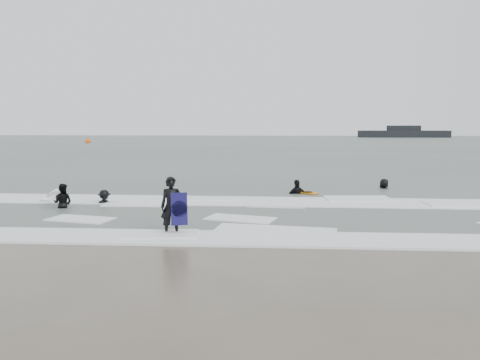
# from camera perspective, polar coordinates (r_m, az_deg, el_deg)

# --- Properties ---
(ground) EXTENTS (320.00, 320.00, 0.00)m
(ground) POSITION_cam_1_polar(r_m,az_deg,el_deg) (14.23, -1.70, -6.68)
(ground) COLOR brown
(ground) RESTS_ON ground
(sea) EXTENTS (320.00, 320.00, 0.00)m
(sea) POSITION_cam_1_polar(r_m,az_deg,el_deg) (93.83, 3.84, 4.53)
(sea) COLOR #47544C
(sea) RESTS_ON ground
(surfer_centre) EXTENTS (0.73, 0.56, 1.79)m
(surfer_centre) POSITION_cam_1_polar(r_m,az_deg,el_deg) (14.30, -8.28, -6.68)
(surfer_centre) COLOR black
(surfer_centre) RESTS_ON ground
(surfer_wading) EXTENTS (0.76, 0.59, 1.56)m
(surfer_wading) POSITION_cam_1_polar(r_m,az_deg,el_deg) (19.91, -20.77, -3.31)
(surfer_wading) COLOR black
(surfer_wading) RESTS_ON ground
(surfer_breaker) EXTENTS (1.09, 1.02, 1.48)m
(surfer_breaker) POSITION_cam_1_polar(r_m,az_deg,el_deg) (20.36, -16.20, -2.93)
(surfer_breaker) COLOR black
(surfer_breaker) RESTS_ON ground
(surfer_right_near) EXTENTS (1.19, 0.81, 1.88)m
(surfer_right_near) POSITION_cam_1_polar(r_m,az_deg,el_deg) (22.67, 6.99, -1.78)
(surfer_right_near) COLOR black
(surfer_right_near) RESTS_ON ground
(surfer_right_far) EXTENTS (0.95, 0.99, 1.71)m
(surfer_right_far) POSITION_cam_1_polar(r_m,az_deg,el_deg) (25.52, 17.16, -1.10)
(surfer_right_far) COLOR black
(surfer_right_far) RESTS_ON ground
(surf_foam) EXTENTS (30.03, 9.06, 0.09)m
(surf_foam) POSITION_cam_1_polar(r_m,az_deg,el_deg) (17.82, -0.35, -3.86)
(surf_foam) COLOR white
(surf_foam) RESTS_ON ground
(bodyboards) EXTENTS (11.25, 9.71, 1.25)m
(bodyboards) POSITION_cam_1_polar(r_m,az_deg,el_deg) (18.40, -6.23, -2.12)
(bodyboards) COLOR #100D40
(bodyboards) RESTS_ON ground
(buoy) EXTENTS (1.00, 1.00, 1.65)m
(buoy) POSITION_cam_1_polar(r_m,az_deg,el_deg) (97.97, -18.05, 4.52)
(buoy) COLOR #F24F0A
(buoy) RESTS_ON ground
(vessel_horizon) EXTENTS (26.72, 4.77, 3.63)m
(vessel_horizon) POSITION_cam_1_polar(r_m,az_deg,el_deg) (151.62, 19.30, 5.41)
(vessel_horizon) COLOR black
(vessel_horizon) RESTS_ON ground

